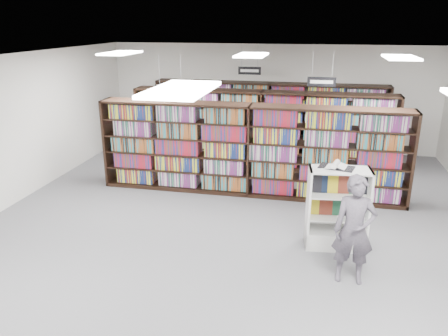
% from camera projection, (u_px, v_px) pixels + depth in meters
% --- Properties ---
extents(floor, '(12.00, 12.00, 0.00)m').
position_uv_depth(floor, '(233.00, 231.00, 8.43)').
color(floor, '#57565C').
rests_on(floor, ground).
extents(ceiling, '(10.00, 12.00, 0.10)m').
position_uv_depth(ceiling, '(234.00, 61.00, 7.41)').
color(ceiling, white).
rests_on(ceiling, wall_back).
extents(wall_back, '(10.00, 0.10, 3.20)m').
position_uv_depth(wall_back, '(270.00, 98.00, 13.48)').
color(wall_back, silver).
rests_on(wall_back, ground).
extents(bookshelf_row_near, '(7.00, 0.60, 2.10)m').
position_uv_depth(bookshelf_row_near, '(250.00, 150.00, 9.95)').
color(bookshelf_row_near, black).
rests_on(bookshelf_row_near, floor).
extents(bookshelf_row_mid, '(7.00, 0.60, 2.10)m').
position_uv_depth(bookshelf_row_mid, '(261.00, 130.00, 11.80)').
color(bookshelf_row_mid, black).
rests_on(bookshelf_row_mid, floor).
extents(bookshelf_row_far, '(7.00, 0.60, 2.10)m').
position_uv_depth(bookshelf_row_far, '(268.00, 117.00, 13.37)').
color(bookshelf_row_far, black).
rests_on(bookshelf_row_far, floor).
extents(aisle_sign_left, '(0.65, 0.02, 0.80)m').
position_uv_depth(aisle_sign_left, '(170.00, 90.00, 8.84)').
color(aisle_sign_left, '#B2B2B7').
rests_on(aisle_sign_left, ceiling).
extents(aisle_sign_right, '(0.65, 0.02, 0.80)m').
position_uv_depth(aisle_sign_right, '(322.00, 81.00, 10.10)').
color(aisle_sign_right, '#B2B2B7').
rests_on(aisle_sign_right, ceiling).
extents(aisle_sign_center, '(0.65, 0.02, 0.80)m').
position_uv_depth(aisle_sign_center, '(250.00, 70.00, 12.35)').
color(aisle_sign_center, '#B2B2B7').
rests_on(aisle_sign_center, ceiling).
extents(troffer_front_center, '(0.60, 1.20, 0.04)m').
position_uv_depth(troffer_front_center, '(181.00, 90.00, 4.64)').
color(troffer_front_center, white).
rests_on(troffer_front_center, ceiling).
extents(troffer_back_left, '(0.60, 1.20, 0.04)m').
position_uv_depth(troffer_back_left, '(120.00, 53.00, 9.86)').
color(troffer_back_left, white).
rests_on(troffer_back_left, ceiling).
extents(troffer_back_center, '(0.60, 1.20, 0.04)m').
position_uv_depth(troffer_back_center, '(252.00, 55.00, 9.27)').
color(troffer_back_center, white).
rests_on(troffer_back_center, ceiling).
extents(troffer_back_right, '(0.60, 1.20, 0.04)m').
position_uv_depth(troffer_back_right, '(401.00, 57.00, 8.68)').
color(troffer_back_right, white).
rests_on(troffer_back_right, ceiling).
extents(endcap_display, '(1.10, 0.63, 1.47)m').
position_uv_depth(endcap_display, '(336.00, 220.00, 7.75)').
color(endcap_display, white).
rests_on(endcap_display, floor).
extents(open_book, '(0.64, 0.47, 0.13)m').
position_uv_depth(open_book, '(336.00, 166.00, 7.47)').
color(open_book, black).
rests_on(open_book, endcap_display).
extents(shopper, '(0.64, 0.42, 1.72)m').
position_uv_depth(shopper, '(354.00, 230.00, 6.57)').
color(shopper, '#554F5B').
rests_on(shopper, floor).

